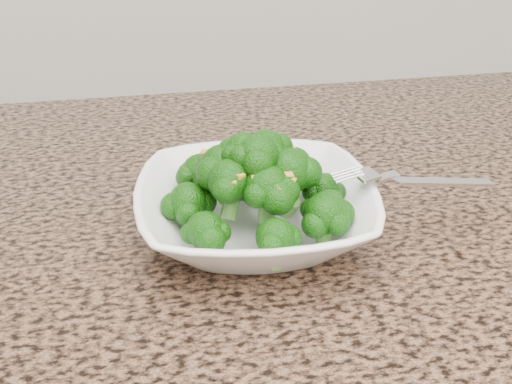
{
  "coord_description": "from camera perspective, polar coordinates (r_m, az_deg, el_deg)",
  "views": [
    {
      "loc": [
        -0.0,
        -0.16,
        1.24
      ],
      "look_at": [
        0.1,
        0.37,
        0.95
      ],
      "focal_mm": 45.0,
      "sensor_mm": 36.0,
      "label": 1
    }
  ],
  "objects": [
    {
      "name": "garlic_topping",
      "position": [
        0.58,
        -0.0,
        7.52
      ],
      "size": [
        0.12,
        0.12,
        0.01
      ],
      "primitive_type": null,
      "color": "gold",
      "rests_on": "broccoli_pile"
    },
    {
      "name": "broccoli_pile",
      "position": [
        0.6,
        -0.0,
        3.83
      ],
      "size": [
        0.2,
        0.2,
        0.08
      ],
      "primitive_type": null,
      "color": "#135009",
      "rests_on": "bowl"
    },
    {
      "name": "granite_counter",
      "position": [
        0.58,
        -8.82,
        -9.75
      ],
      "size": [
        1.64,
        1.04,
        0.03
      ],
      "primitive_type": "cube",
      "color": "brown",
      "rests_on": "cabinet"
    },
    {
      "name": "bowl",
      "position": [
        0.63,
        -0.0,
        -1.74
      ],
      "size": [
        0.25,
        0.25,
        0.06
      ],
      "primitive_type": "imported",
      "rotation": [
        0.0,
        0.0,
        -0.08
      ],
      "color": "white",
      "rests_on": "granite_counter"
    },
    {
      "name": "fork",
      "position": [
        0.63,
        11.9,
        1.38
      ],
      "size": [
        0.2,
        0.07,
        0.01
      ],
      "primitive_type": null,
      "rotation": [
        0.0,
        0.0,
        0.2
      ],
      "color": "silver",
      "rests_on": "bowl"
    }
  ]
}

